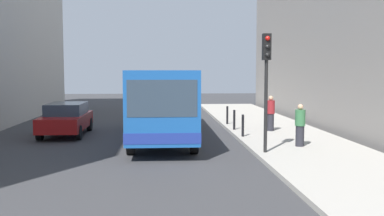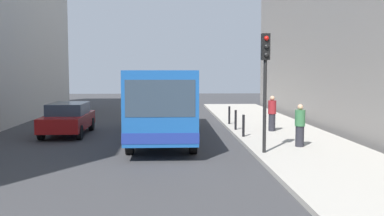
{
  "view_description": "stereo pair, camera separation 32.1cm",
  "coord_description": "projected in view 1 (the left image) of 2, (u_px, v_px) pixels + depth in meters",
  "views": [
    {
      "loc": [
        -0.08,
        -17.23,
        3.0
      ],
      "look_at": [
        1.17,
        0.46,
        1.49
      ],
      "focal_mm": 41.54,
      "sensor_mm": 36.0,
      "label": 1
    },
    {
      "loc": [
        0.24,
        -17.25,
        3.0
      ],
      "look_at": [
        1.17,
        0.46,
        1.49
      ],
      "focal_mm": 41.54,
      "sensor_mm": 36.0,
      "label": 2
    }
  ],
  "objects": [
    {
      "name": "ground_plane",
      "position": [
        163.0,
        147.0,
        17.39
      ],
      "size": [
        80.0,
        80.0,
        0.0
      ],
      "primitive_type": "plane",
      "color": "#38383A"
    },
    {
      "name": "sidewalk",
      "position": [
        298.0,
        144.0,
        17.76
      ],
      "size": [
        4.4,
        40.0,
        0.15
      ],
      "primitive_type": "cube",
      "color": "#ADA89E",
      "rests_on": "ground"
    },
    {
      "name": "bus",
      "position": [
        162.0,
        99.0,
        19.79
      ],
      "size": [
        2.57,
        11.03,
        3.0
      ],
      "rotation": [
        0.0,
        0.0,
        3.14
      ],
      "color": "#19519E",
      "rests_on": "ground"
    },
    {
      "name": "car_beside_bus",
      "position": [
        66.0,
        118.0,
        20.55
      ],
      "size": [
        1.87,
        4.4,
        1.48
      ],
      "rotation": [
        0.0,
        0.0,
        3.14
      ],
      "color": "maroon",
      "rests_on": "ground"
    },
    {
      "name": "traffic_light",
      "position": [
        266.0,
        70.0,
        15.22
      ],
      "size": [
        0.28,
        0.33,
        4.1
      ],
      "color": "black",
      "rests_on": "sidewalk"
    },
    {
      "name": "bollard_near",
      "position": [
        243.0,
        126.0,
        19.11
      ],
      "size": [
        0.11,
        0.11,
        0.95
      ],
      "primitive_type": "cylinder",
      "color": "black",
      "rests_on": "sidewalk"
    },
    {
      "name": "bollard_mid",
      "position": [
        234.0,
        120.0,
        21.34
      ],
      "size": [
        0.11,
        0.11,
        0.95
      ],
      "primitive_type": "cylinder",
      "color": "black",
      "rests_on": "sidewalk"
    },
    {
      "name": "bollard_far",
      "position": [
        227.0,
        115.0,
        23.56
      ],
      "size": [
        0.11,
        0.11,
        0.95
      ],
      "primitive_type": "cylinder",
      "color": "black",
      "rests_on": "sidewalk"
    },
    {
      "name": "pedestrian_near_signal",
      "position": [
        300.0,
        125.0,
        16.63
      ],
      "size": [
        0.38,
        0.38,
        1.59
      ],
      "rotation": [
        0.0,
        0.0,
        5.28
      ],
      "color": "#26262D",
      "rests_on": "sidewalk"
    },
    {
      "name": "pedestrian_mid_sidewalk",
      "position": [
        271.0,
        113.0,
        20.89
      ],
      "size": [
        0.38,
        0.38,
        1.66
      ],
      "rotation": [
        0.0,
        0.0,
        1.59
      ],
      "color": "#26262D",
      "rests_on": "sidewalk"
    }
  ]
}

